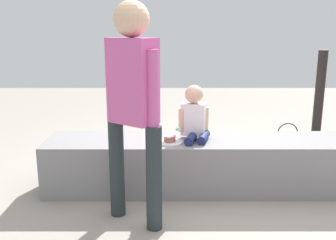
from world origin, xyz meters
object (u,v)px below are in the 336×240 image
Objects in this scene: gift_bag at (185,140)px; party_cup_red at (188,158)px; water_bottle_near_gift at (278,148)px; adult_standing at (134,95)px; cake_plate at (171,141)px; child_seated at (196,116)px; cake_box_white at (297,165)px; handbag_black_leather at (288,141)px.

party_cup_red is (0.02, -0.32, -0.11)m from gift_bag.
adult_standing is at bearing -135.08° from water_bottle_near_gift.
adult_standing is 1.65m from party_cup_red.
child_seated is at bearing 28.38° from cake_plate.
cake_box_white is 0.66m from handbag_black_leather.
water_bottle_near_gift reaches higher than cake_box_white.
water_bottle_near_gift is at bearing 9.96° from party_cup_red.
cake_plate is at bearing -103.66° from party_cup_red.
cake_box_white is 0.84× the size of handbag_black_leather.
adult_standing is at bearing -145.85° from cake_box_white.
gift_bag is at bearing 93.02° from party_cup_red.
water_bottle_near_gift is 0.67× the size of handbag_black_leather.
cake_box_white is at bearing 21.66° from child_seated.
water_bottle_near_gift is 2.14× the size of party_cup_red.
cake_plate is at bearing -151.62° from child_seated.
gift_bag is 1.24m from handbag_black_leather.
handbag_black_leather is (1.41, 1.20, -0.37)m from cake_plate.
cake_plate is 0.99× the size of water_bottle_near_gift.
handbag_black_leather is (1.19, 1.08, -0.56)m from child_seated.
water_bottle_near_gift is at bearing -128.62° from handbag_black_leather.
child_seated reaches higher than gift_bag.
party_cup_red is (-0.03, 0.67, -0.62)m from child_seated.
gift_bag is 3.31× the size of party_cup_red.
cake_box_white is at bearing -26.00° from gift_bag.
adult_standing reaches higher than child_seated.
child_seated is 2.13× the size of water_bottle_near_gift.
adult_standing is 1.86m from gift_bag.
child_seated is at bearing -139.83° from water_bottle_near_gift.
gift_bag is 1.06m from water_bottle_near_gift.
adult_standing reaches higher than handbag_black_leather.
adult_standing is 4.74× the size of handbag_black_leather.
child_seated is 1.42× the size of handbag_black_leather.
adult_standing is 2.27m from water_bottle_near_gift.
adult_standing is at bearing -116.93° from cake_plate.
water_bottle_near_gift is (1.05, -0.14, -0.05)m from gift_bag.
adult_standing is 15.23× the size of party_cup_red.
adult_standing is at bearing -105.04° from gift_bag.
gift_bag is at bearing 154.00° from cake_box_white.
cake_box_white is (1.57, 1.07, -0.91)m from adult_standing.
cake_plate reaches higher than cake_box_white.
cake_plate reaches higher than handbag_black_leather.
handbag_black_leather reaches higher than water_bottle_near_gift.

